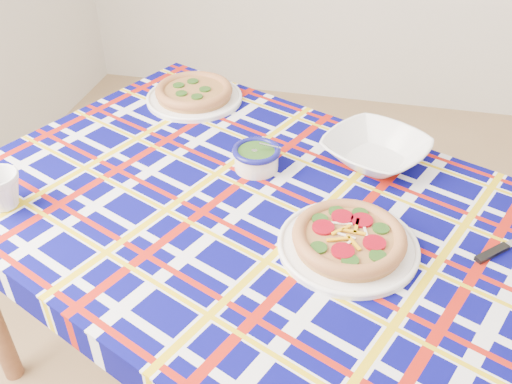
% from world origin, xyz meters
% --- Properties ---
extents(dining_table, '(1.70, 1.43, 0.68)m').
position_xyz_m(dining_table, '(-0.60, 0.06, 0.62)').
color(dining_table, brown).
rests_on(dining_table, floor).
extents(tablecloth, '(1.74, 1.47, 0.10)m').
position_xyz_m(tablecloth, '(-0.60, 0.06, 0.64)').
color(tablecloth, '#050558').
rests_on(tablecloth, dining_table).
extents(main_focaccia_plate, '(0.39, 0.39, 0.06)m').
position_xyz_m(main_focaccia_plate, '(-0.43, -0.01, 0.72)').
color(main_focaccia_plate, '#A26C39').
rests_on(main_focaccia_plate, tablecloth).
extents(pesto_bowl, '(0.15, 0.15, 0.07)m').
position_xyz_m(pesto_bowl, '(-0.68, 0.23, 0.72)').
color(pesto_bowl, '#1C3E10').
rests_on(pesto_bowl, tablecloth).
extents(serving_bowl, '(0.34, 0.34, 0.06)m').
position_xyz_m(serving_bowl, '(-0.40, 0.33, 0.72)').
color(serving_bowl, white).
rests_on(serving_bowl, tablecloth).
extents(second_focaccia_plate, '(0.40, 0.40, 0.05)m').
position_xyz_m(second_focaccia_plate, '(-0.94, 0.54, 0.72)').
color(second_focaccia_plate, '#A26C39').
rests_on(second_focaccia_plate, tablecloth).
extents(mug, '(0.12, 0.12, 0.09)m').
position_xyz_m(mug, '(-1.20, -0.04, 0.73)').
color(mug, white).
rests_on(mug, tablecloth).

